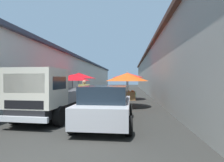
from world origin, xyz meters
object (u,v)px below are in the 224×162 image
Objects in this scene: fruit_stall_far_right at (128,78)px; delivery_truck at (47,95)px; hatchback_car at (106,105)px; vendor_by_crates at (84,93)px; fruit_stall_near_right at (79,78)px; fruit_stall_mid_lane at (127,80)px; plastic_stool at (134,93)px; fruit_stall_near_left at (73,82)px; parked_scooter at (45,102)px.

delivery_truck is (-7.95, 3.22, -0.75)m from fruit_stall_far_right.
vendor_by_crates is at bearing 29.18° from hatchback_car.
fruit_stall_near_right reaches higher than delivery_truck.
fruit_stall_mid_lane is 5.93× the size of plastic_stool.
vendor_by_crates reaches higher than plastic_stool.
fruit_stall_near_left reaches higher than vendor_by_crates.
plastic_stool is (10.91, -3.78, -0.71)m from delivery_truck.
fruit_stall_near_right reaches higher than vendor_by_crates.
delivery_truck is at bearing 140.54° from fruit_stall_mid_lane.
parked_scooter is at bearing 97.74° from vendor_by_crates.
vendor_by_crates is at bearing 116.62° from fruit_stall_mid_lane.
fruit_stall_mid_lane is (-4.13, 0.07, -0.10)m from fruit_stall_far_right.
fruit_stall_mid_lane is at bearing -9.34° from hatchback_car.
fruit_stall_far_right is at bearing -24.27° from vendor_by_crates.
fruit_stall_mid_lane is 4.83m from parked_scooter.
fruit_stall_mid_lane reaches higher than parked_scooter.
parked_scooter is at bearing 54.96° from hatchback_car.
fruit_stall_near_right reaches higher than parked_scooter.
fruit_stall_mid_lane is 4.99m from delivery_truck.
delivery_truck is 2.79m from vendor_by_crates.
hatchback_car is 2.35× the size of parked_scooter.
parked_scooter is (-1.45, 4.44, -1.24)m from fruit_stall_mid_lane.
hatchback_car is at bearing -156.48° from fruit_stall_near_right.
parked_scooter is (2.64, 3.77, -0.29)m from hatchback_car.
fruit_stall_near_right is at bearing 125.80° from plastic_stool.
fruit_stall_near_right is 5.50m from fruit_stall_mid_lane.
fruit_stall_near_right is 5.99m from plastic_stool.
delivery_truck is at bearing -151.36° from parked_scooter.
fruit_stall_mid_lane is at bearing 174.89° from plastic_stool.
vendor_by_crates is at bearing 160.36° from plastic_stool.
plastic_stool is at bearing -30.72° from parked_scooter.
fruit_stall_far_right is 1.00× the size of fruit_stall_mid_lane.
delivery_truck is at bearing -175.26° from fruit_stall_near_left.
fruit_stall_mid_lane is 1.56× the size of vendor_by_crates.
delivery_truck reaches higher than parked_scooter.
fruit_stall_near_right is 3.35m from fruit_stall_near_left.
fruit_stall_far_right is 1.15× the size of fruit_stall_near_left.
vendor_by_crates is 8.78m from plastic_stool.
fruit_stall_far_right is 5.15m from fruit_stall_near_left.
fruit_stall_near_left is (-3.71, 3.57, -0.25)m from fruit_stall_far_right.
delivery_truck reaches higher than vendor_by_crates.
plastic_stool is at bearing -19.10° from delivery_truck.
parked_scooter is at bearing 175.82° from fruit_stall_near_right.
fruit_stall_near_left reaches higher than plastic_stool.
plastic_stool is at bearing -54.20° from fruit_stall_near_right.
fruit_stall_near_left is 0.45× the size of delivery_truck.
fruit_stall_near_right reaches higher than fruit_stall_mid_lane.
vendor_by_crates reaches higher than parked_scooter.
fruit_stall_near_left is 0.57× the size of hatchback_car.
fruit_stall_near_left is (0.42, 3.50, -0.15)m from fruit_stall_mid_lane.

